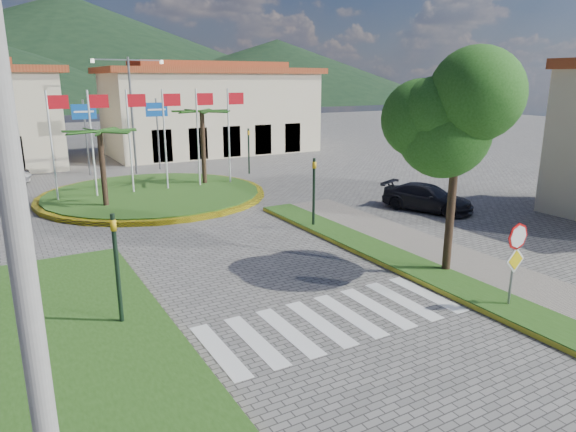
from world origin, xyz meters
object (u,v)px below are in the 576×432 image
stop_sign (516,252)px  deciduous_tree (458,123)px  utility_pole (21,252)px  roundabout_island (154,194)px  car_dark_a (2,172)px  car_side_right (427,198)px  car_dark_b (178,151)px

stop_sign → deciduous_tree: deciduous_tree is taller
utility_pole → roundabout_island: bearing=71.2°
car_dark_a → roundabout_island: bearing=-154.6°
roundabout_island → deciduous_tree: size_ratio=1.87×
deciduous_tree → car_dark_a: size_ratio=2.03×
stop_sign → car_dark_a: (-12.28, 29.92, -1.22)m
car_side_right → roundabout_island: bearing=115.2°
car_dark_a → stop_sign: bearing=-169.1°
utility_pole → car_side_right: (18.83, 11.85, -3.83)m
deciduous_tree → utility_pole: (-13.00, -5.00, -0.68)m
stop_sign → car_side_right: 11.85m
roundabout_island → deciduous_tree: (5.50, -17.00, 5.00)m
roundabout_island → stop_sign: bearing=-76.3°
stop_sign → car_side_right: (6.43, 9.89, -1.12)m
roundabout_island → car_dark_b: roundabout_island is taller
utility_pole → car_dark_a: bearing=89.8°
stop_sign → car_dark_b: stop_sign is taller
car_dark_b → car_side_right: bearing=-162.5°
stop_sign → car_dark_b: 33.18m
car_dark_a → car_dark_b: (13.18, 3.23, 0.10)m
deciduous_tree → utility_pole: size_ratio=0.76×
roundabout_island → car_side_right: (11.33, -10.15, 0.50)m
utility_pole → car_dark_b: (13.30, 35.11, -3.83)m
car_dark_a → car_dark_b: car_dark_b is taller
utility_pole → car_dark_b: utility_pole is taller
deciduous_tree → car_dark_a: 30.17m
car_dark_a → car_side_right: bearing=-148.3°
utility_pole → deciduous_tree: bearing=21.0°
deciduous_tree → car_dark_b: deciduous_tree is taller
deciduous_tree → car_dark_b: 30.45m
roundabout_island → car_dark_b: size_ratio=3.10×
deciduous_tree → car_dark_b: (0.30, 30.11, -4.50)m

